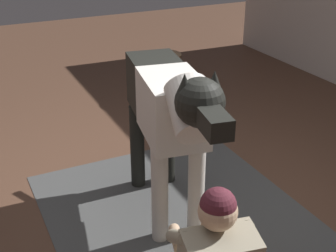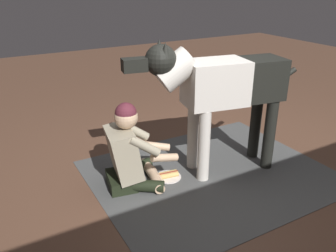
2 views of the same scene
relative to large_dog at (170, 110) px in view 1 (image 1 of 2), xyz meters
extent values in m
plane|color=brown|center=(0.00, 0.13, -0.87)|extent=(13.80, 13.80, 0.00)
cube|color=#464847|center=(0.11, 0.06, -0.87)|extent=(2.27, 1.85, 0.01)
cylinder|color=#9F957D|center=(0.76, -0.32, -0.40)|extent=(0.30, 0.13, 0.24)
cylinder|color=#D3AD89|center=(0.57, -0.23, -0.57)|extent=(0.28, 0.16, 0.12)
cylinder|color=#9F957D|center=(0.82, 0.03, -0.40)|extent=(0.30, 0.13, 0.24)
cylinder|color=#D3AD89|center=(0.62, 0.02, -0.57)|extent=(0.27, 0.08, 0.12)
sphere|color=#D3AD89|center=(0.90, -0.16, -0.18)|extent=(0.21, 0.21, 0.21)
sphere|color=#56212C|center=(0.90, -0.16, -0.15)|extent=(0.19, 0.19, 0.19)
cylinder|color=silver|center=(0.23, 0.09, -0.52)|extent=(0.11, 0.11, 0.71)
cylinder|color=silver|center=(0.19, -0.16, -0.52)|extent=(0.11, 0.11, 0.71)
cylinder|color=black|center=(-0.47, 0.22, -0.52)|extent=(0.11, 0.11, 0.71)
cylinder|color=black|center=(-0.52, -0.04, -0.52)|extent=(0.11, 0.11, 0.71)
cube|color=silver|center=(0.06, -0.01, 0.05)|extent=(0.62, 0.46, 0.41)
cube|color=black|center=(-0.37, 0.07, 0.05)|extent=(0.54, 0.43, 0.39)
cylinder|color=silver|center=(0.45, -0.08, 0.20)|extent=(0.45, 0.33, 0.40)
sphere|color=black|center=(0.58, -0.11, 0.29)|extent=(0.28, 0.28, 0.28)
cube|color=black|center=(0.81, -0.15, 0.27)|extent=(0.23, 0.16, 0.11)
cone|color=black|center=(0.58, -0.02, 0.40)|extent=(0.11, 0.11, 0.12)
cone|color=black|center=(0.55, -0.18, 0.40)|extent=(0.11, 0.11, 0.12)
cylinder|color=black|center=(-0.63, 0.11, 0.01)|extent=(0.37, 0.12, 0.24)
cylinder|color=olive|center=(-2.19, 1.00, -0.62)|extent=(0.07, 0.07, 0.51)
cylinder|color=olive|center=(-2.19, 1.00, -0.86)|extent=(0.30, 0.30, 0.02)
cylinder|color=olive|center=(-2.19, 1.00, -0.35)|extent=(0.40, 0.40, 0.02)
camera|label=1|loc=(2.55, -1.25, 1.24)|focal=49.52mm
camera|label=2|loc=(1.99, 2.50, 0.96)|focal=37.72mm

